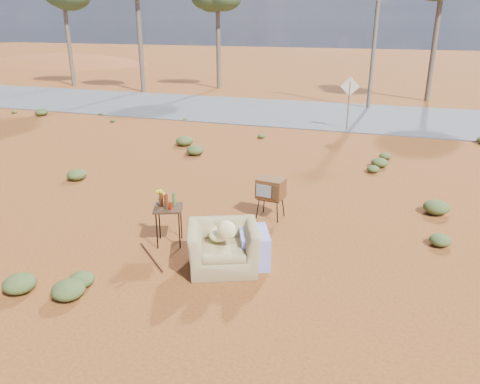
% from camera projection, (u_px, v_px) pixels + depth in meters
% --- Properties ---
extents(ground, '(140.00, 140.00, 0.00)m').
position_uv_depth(ground, '(204.00, 252.00, 9.35)').
color(ground, brown).
rests_on(ground, ground).
extents(highway, '(140.00, 7.00, 0.04)m').
position_uv_depth(highway, '(322.00, 114.00, 22.69)').
color(highway, '#565659').
rests_on(highway, ground).
extents(dirt_mound, '(26.00, 18.00, 2.00)m').
position_uv_depth(dirt_mound, '(62.00, 64.00, 48.44)').
color(dirt_mound, brown).
rests_on(dirt_mound, ground).
extents(armchair, '(1.65, 1.46, 1.11)m').
position_uv_depth(armchair, '(229.00, 241.00, 8.65)').
color(armchair, '#907D4F').
rests_on(armchair, ground).
extents(tv_unit, '(0.65, 0.56, 0.96)m').
position_uv_depth(tv_unit, '(271.00, 189.00, 10.74)').
color(tv_unit, black).
rests_on(tv_unit, ground).
extents(side_table, '(0.73, 0.73, 1.13)m').
position_uv_depth(side_table, '(166.00, 205.00, 9.46)').
color(side_table, '#3A2915').
rests_on(side_table, ground).
extents(rusty_bar, '(0.99, 0.93, 0.04)m').
position_uv_depth(rusty_bar, '(151.00, 257.00, 9.13)').
color(rusty_bar, '#452512').
rests_on(rusty_bar, ground).
extents(road_sign, '(0.78, 0.06, 2.19)m').
position_uv_depth(road_sign, '(349.00, 94.00, 19.06)').
color(road_sign, brown).
rests_on(road_sign, ground).
extents(eucalyptus_near_left, '(3.20, 3.20, 6.60)m').
position_uv_depth(eucalyptus_near_left, '(218.00, 0.00, 29.38)').
color(eucalyptus_near_left, brown).
rests_on(eucalyptus_near_left, ground).
extents(utility_pole_center, '(1.40, 0.20, 8.00)m').
position_uv_depth(utility_pole_center, '(376.00, 24.00, 22.89)').
color(utility_pole_center, brown).
rests_on(utility_pole_center, ground).
extents(scrub_patch, '(17.49, 8.07, 0.33)m').
position_uv_depth(scrub_patch, '(236.00, 176.00, 13.47)').
color(scrub_patch, '#495726').
rests_on(scrub_patch, ground).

